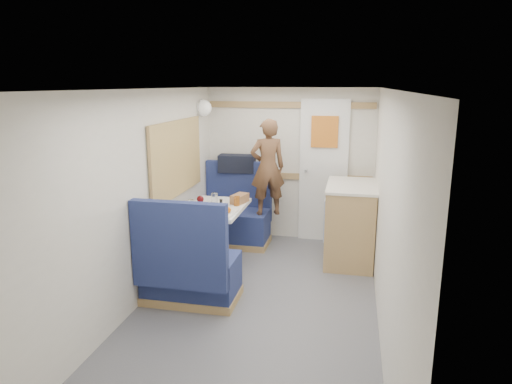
% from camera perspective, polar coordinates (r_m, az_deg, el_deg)
% --- Properties ---
extents(floor, '(4.50, 4.50, 0.00)m').
position_cam_1_polar(floor, '(4.27, -0.37, -15.21)').
color(floor, '#515156').
rests_on(floor, ground).
extents(ceiling, '(4.50, 4.50, 0.00)m').
position_cam_1_polar(ceiling, '(3.75, -0.42, 12.72)').
color(ceiling, silver).
rests_on(ceiling, wall_back).
extents(wall_back, '(2.20, 0.02, 2.00)m').
position_cam_1_polar(wall_back, '(6.06, 4.21, 3.43)').
color(wall_back, silver).
rests_on(wall_back, floor).
extents(wall_left, '(0.02, 4.50, 2.00)m').
position_cam_1_polar(wall_left, '(4.26, -15.00, -1.27)').
color(wall_left, silver).
rests_on(wall_left, floor).
extents(wall_right, '(0.02, 4.50, 2.00)m').
position_cam_1_polar(wall_right, '(3.82, 15.97, -3.01)').
color(wall_right, silver).
rests_on(wall_right, floor).
extents(oak_trim_low, '(2.15, 0.02, 0.08)m').
position_cam_1_polar(oak_trim_low, '(6.07, 4.16, 2.00)').
color(oak_trim_low, '#A18448').
rests_on(oak_trim_low, wall_back).
extents(oak_trim_high, '(2.15, 0.02, 0.08)m').
position_cam_1_polar(oak_trim_high, '(5.95, 4.32, 10.81)').
color(oak_trim_high, '#A18448').
rests_on(oak_trim_high, wall_back).
extents(side_window, '(0.04, 1.30, 0.72)m').
position_cam_1_polar(side_window, '(5.09, -9.90, 4.22)').
color(side_window, '#AEB89C').
rests_on(side_window, wall_left).
extents(rear_door, '(0.62, 0.12, 1.86)m').
position_cam_1_polar(rear_door, '(5.99, 8.43, 2.93)').
color(rear_door, white).
rests_on(rear_door, wall_back).
extents(dinette_table, '(0.62, 0.92, 0.72)m').
position_cam_1_polar(dinette_table, '(5.10, -5.10, -3.50)').
color(dinette_table, white).
rests_on(dinette_table, floor).
extents(bench_far, '(0.90, 0.59, 1.05)m').
position_cam_1_polar(bench_far, '(5.98, -2.62, -3.60)').
color(bench_far, navy).
rests_on(bench_far, floor).
extents(bench_near, '(0.90, 0.59, 1.05)m').
position_cam_1_polar(bench_near, '(4.43, -8.36, -9.97)').
color(bench_near, navy).
rests_on(bench_near, floor).
extents(ledge, '(0.90, 0.14, 0.04)m').
position_cam_1_polar(ledge, '(6.08, -2.06, 2.33)').
color(ledge, '#A18448').
rests_on(ledge, bench_far).
extents(dome_light, '(0.20, 0.20, 0.20)m').
position_cam_1_polar(dome_light, '(5.82, -6.58, 10.41)').
color(dome_light, white).
rests_on(dome_light, wall_left).
extents(galley_counter, '(0.57, 0.92, 0.92)m').
position_cam_1_polar(galley_counter, '(5.44, 11.65, -3.74)').
color(galley_counter, '#A18448').
rests_on(galley_counter, floor).
extents(person, '(0.51, 0.44, 1.19)m').
position_cam_1_polar(person, '(5.60, 1.47, 3.09)').
color(person, brown).
rests_on(person, bench_far).
extents(duffel_bag, '(0.49, 0.26, 0.23)m').
position_cam_1_polar(duffel_bag, '(6.06, -2.39, 3.59)').
color(duffel_bag, black).
rests_on(duffel_bag, ledge).
extents(tray, '(0.28, 0.35, 0.02)m').
position_cam_1_polar(tray, '(4.76, -4.20, -2.67)').
color(tray, white).
rests_on(tray, dinette_table).
extents(orange_fruit, '(0.07, 0.07, 0.07)m').
position_cam_1_polar(orange_fruit, '(4.73, -3.54, -2.26)').
color(orange_fruit, '#E7550A').
rests_on(orange_fruit, tray).
extents(cheese_block, '(0.11, 0.09, 0.03)m').
position_cam_1_polar(cheese_block, '(4.75, -5.00, -2.42)').
color(cheese_block, '#EFD88A').
rests_on(cheese_block, tray).
extents(wine_glass, '(0.08, 0.08, 0.17)m').
position_cam_1_polar(wine_glass, '(4.88, -6.97, -0.97)').
color(wine_glass, white).
rests_on(wine_glass, dinette_table).
extents(tumbler_left, '(0.07, 0.07, 0.11)m').
position_cam_1_polar(tumbler_left, '(4.96, -8.11, -1.56)').
color(tumbler_left, white).
rests_on(tumbler_left, dinette_table).
extents(tumbler_mid, '(0.07, 0.07, 0.12)m').
position_cam_1_polar(tumbler_mid, '(5.18, -5.20, -0.79)').
color(tumbler_mid, white).
rests_on(tumbler_mid, dinette_table).
extents(beer_glass, '(0.07, 0.07, 0.11)m').
position_cam_1_polar(beer_glass, '(5.08, -2.41, -1.13)').
color(beer_glass, '#8D4914').
rests_on(beer_glass, dinette_table).
extents(pepper_grinder, '(0.03, 0.03, 0.09)m').
position_cam_1_polar(pepper_grinder, '(5.03, -4.39, -1.39)').
color(pepper_grinder, black).
rests_on(pepper_grinder, dinette_table).
extents(bread_loaf, '(0.18, 0.26, 0.10)m').
position_cam_1_polar(bread_loaf, '(5.19, -2.06, -0.83)').
color(bread_loaf, brown).
rests_on(bread_loaf, dinette_table).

